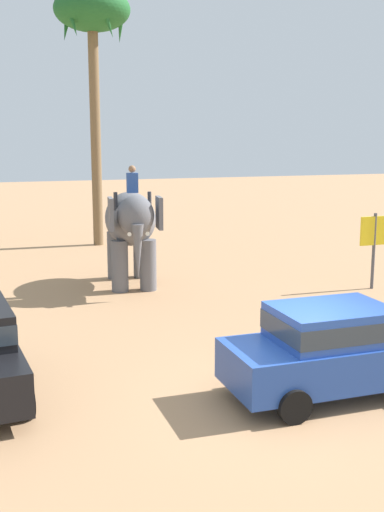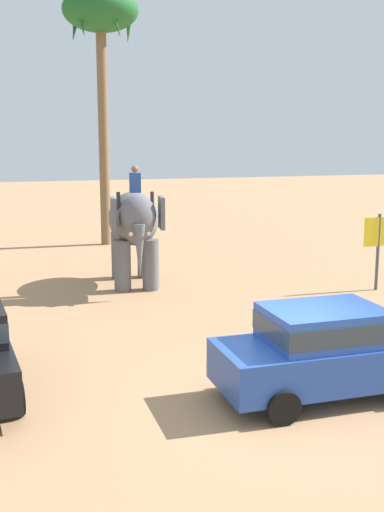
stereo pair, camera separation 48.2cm
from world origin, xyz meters
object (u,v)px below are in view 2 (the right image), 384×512
at_px(palm_tree_behind_elephant, 101,22).
at_px(signboard_yellow, 379,237).
at_px(car_sedan_foreground, 326,348).
at_px(elephant_with_mahout, 134,224).

distance_m(palm_tree_behind_elephant, signboard_yellow, 15.03).
xyz_separation_m(car_sedan_foreground, elephant_with_mahout, (-1.42, 9.72, 1.06)).
bearing_deg(elephant_with_mahout, signboard_yellow, -21.98).
xyz_separation_m(elephant_with_mahout, palm_tree_behind_elephant, (0.47, 8.15, 7.49)).
bearing_deg(palm_tree_behind_elephant, signboard_yellow, -59.00).
relative_size(palm_tree_behind_elephant, signboard_yellow, 4.52).
xyz_separation_m(elephant_with_mahout, signboard_yellow, (7.09, -2.86, -0.30)).
height_order(car_sedan_foreground, palm_tree_behind_elephant, palm_tree_behind_elephant).
distance_m(elephant_with_mahout, signboard_yellow, 7.65).
height_order(elephant_with_mahout, signboard_yellow, elephant_with_mahout).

